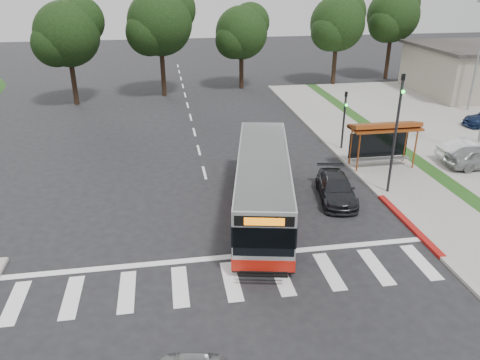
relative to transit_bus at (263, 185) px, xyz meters
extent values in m
plane|color=black|center=(-2.41, -0.52, -1.47)|extent=(140.00, 140.00, 0.00)
cube|color=gray|center=(8.59, 7.48, -1.41)|extent=(4.00, 40.00, 0.12)
cube|color=#9E9991|center=(6.59, 7.48, -1.39)|extent=(0.30, 40.00, 0.15)
cube|color=maroon|center=(6.59, -2.52, -1.39)|extent=(0.32, 6.00, 0.15)
cube|color=silver|center=(-2.41, -5.52, -1.46)|extent=(18.00, 2.60, 0.01)
cylinder|color=#924318|center=(6.59, 3.88, -0.20)|extent=(0.10, 0.10, 2.30)
cylinder|color=#924318|center=(10.19, 3.88, -0.20)|extent=(0.10, 0.10, 2.30)
cylinder|color=#924318|center=(6.59, 5.08, -0.20)|extent=(0.10, 0.10, 2.30)
cylinder|color=#924318|center=(10.19, 5.08, -0.20)|extent=(0.10, 0.10, 2.30)
cube|color=#924318|center=(8.39, 4.48, 1.10)|extent=(4.20, 1.60, 0.12)
cube|color=#924318|center=(8.39, 4.53, 1.25)|extent=(4.20, 1.32, 0.51)
cube|color=black|center=(8.39, 5.08, -0.15)|extent=(3.80, 0.06, 1.60)
cube|color=gray|center=(8.39, 4.48, -0.90)|extent=(3.60, 0.40, 0.08)
cylinder|color=black|center=(7.19, 0.98, 1.78)|extent=(0.14, 0.14, 6.50)
imported|color=black|center=(7.19, 0.98, 4.53)|extent=(0.16, 0.20, 1.00)
sphere|color=#19E533|center=(7.19, 0.80, 4.18)|extent=(0.18, 0.18, 0.18)
cylinder|color=black|center=(7.19, 7.98, 0.53)|extent=(0.14, 0.14, 4.00)
imported|color=black|center=(7.19, 7.98, 2.03)|extent=(0.16, 0.20, 1.00)
sphere|color=#19E533|center=(7.19, 7.80, 1.68)|extent=(0.18, 0.18, 0.18)
cylinder|color=gray|center=(21.59, 15.48, 3.13)|extent=(0.18, 0.18, 9.00)
cylinder|color=black|center=(13.59, 27.48, 0.83)|extent=(0.44, 0.44, 4.40)
sphere|color=black|center=(13.59, 27.48, 4.83)|extent=(5.60, 5.60, 5.60)
sphere|color=black|center=(14.71, 28.32, 5.83)|extent=(4.20, 4.20, 4.20)
sphere|color=black|center=(12.61, 26.78, 4.13)|extent=(3.92, 3.92, 3.92)
cylinder|color=black|center=(20.59, 29.48, 0.95)|extent=(0.44, 0.44, 4.84)
sphere|color=black|center=(20.59, 29.48, 5.35)|extent=(5.60, 5.60, 5.60)
sphere|color=black|center=(21.71, 30.32, 6.45)|extent=(4.20, 4.20, 4.20)
sphere|color=black|center=(19.61, 28.78, 4.58)|extent=(3.92, 3.92, 3.92)
cylinder|color=black|center=(-4.41, 25.48, 0.95)|extent=(0.44, 0.44, 4.84)
sphere|color=black|center=(-4.41, 25.48, 5.35)|extent=(6.00, 6.00, 6.00)
sphere|color=black|center=(-3.21, 26.38, 6.45)|extent=(4.50, 4.50, 4.50)
sphere|color=black|center=(-5.46, 24.73, 4.58)|extent=(4.20, 4.20, 4.20)
cylinder|color=black|center=(3.59, 27.48, 0.51)|extent=(0.44, 0.44, 3.96)
sphere|color=black|center=(3.59, 27.48, 4.11)|extent=(5.20, 5.20, 5.20)
sphere|color=black|center=(4.63, 28.26, 5.01)|extent=(3.90, 3.90, 3.90)
sphere|color=black|center=(2.68, 26.83, 3.48)|extent=(3.64, 3.64, 3.64)
cylinder|color=black|center=(-12.41, 23.48, 0.73)|extent=(0.44, 0.44, 4.40)
sphere|color=black|center=(-12.41, 23.48, 4.73)|extent=(5.60, 5.60, 5.60)
sphere|color=black|center=(-11.29, 24.32, 5.73)|extent=(4.20, 4.20, 4.20)
sphere|color=black|center=(-13.39, 22.78, 4.03)|extent=(3.92, 3.92, 3.92)
imported|color=white|center=(-1.90, -4.61, -0.63)|extent=(0.72, 0.70, 1.67)
imported|color=black|center=(4.13, 0.75, -0.84)|extent=(2.50, 4.59, 1.26)
imported|color=#979A9B|center=(14.17, 3.31, -0.68)|extent=(4.05, 1.63, 1.38)
imported|color=silver|center=(14.38, 4.32, -0.68)|extent=(4.26, 1.74, 1.38)
camera|label=1|loc=(-4.57, -20.47, 9.56)|focal=35.00mm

